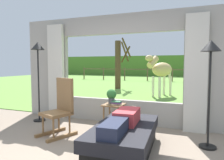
# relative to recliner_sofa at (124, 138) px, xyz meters

# --- Properties ---
(back_wall_with_window) EXTENTS (5.20, 0.12, 2.55)m
(back_wall_with_window) POSITION_rel_recliner_sofa_xyz_m (-0.64, 1.56, 1.03)
(back_wall_with_window) COLOR #9E998E
(back_wall_with_window) RESTS_ON ground_plane
(curtain_panel_left) EXTENTS (0.44, 0.10, 2.40)m
(curtain_panel_left) POSITION_rel_recliner_sofa_xyz_m (-2.33, 1.42, 0.98)
(curtain_panel_left) COLOR beige
(curtain_panel_left) RESTS_ON ground_plane
(curtain_panel_right) EXTENTS (0.44, 0.10, 2.40)m
(curtain_panel_right) POSITION_rel_recliner_sofa_xyz_m (1.05, 1.42, 0.98)
(curtain_panel_right) COLOR beige
(curtain_panel_right) RESTS_ON ground_plane
(outdoor_pasture_lawn) EXTENTS (36.00, 21.68, 0.02)m
(outdoor_pasture_lawn) POSITION_rel_recliner_sofa_xyz_m (-0.64, 12.46, -0.21)
(outdoor_pasture_lawn) COLOR olive
(outdoor_pasture_lawn) RESTS_ON ground_plane
(distant_hill_ridge) EXTENTS (36.00, 2.00, 2.40)m
(distant_hill_ridge) POSITION_rel_recliner_sofa_xyz_m (-0.64, 22.30, 0.98)
(distant_hill_ridge) COLOR #4D782D
(distant_hill_ridge) RESTS_ON ground_plane
(recliner_sofa) EXTENTS (1.01, 1.76, 0.42)m
(recliner_sofa) POSITION_rel_recliner_sofa_xyz_m (0.00, 0.00, 0.00)
(recliner_sofa) COLOR black
(recliner_sofa) RESTS_ON ground_plane
(reclining_person) EXTENTS (0.38, 1.44, 0.22)m
(reclining_person) POSITION_rel_recliner_sofa_xyz_m (-0.00, -0.05, 0.30)
(reclining_person) COLOR #B23338
(reclining_person) RESTS_ON recliner_sofa
(rocking_chair) EXTENTS (0.67, 0.80, 1.12)m
(rocking_chair) POSITION_rel_recliner_sofa_xyz_m (-1.41, 0.29, 0.33)
(rocking_chair) COLOR brown
(rocking_chair) RESTS_ON ground_plane
(side_table) EXTENTS (0.44, 0.44, 0.52)m
(side_table) POSITION_rel_recliner_sofa_xyz_m (-0.61, 1.12, 0.21)
(side_table) COLOR brown
(side_table) RESTS_ON ground_plane
(potted_plant) EXTENTS (0.22, 0.22, 0.32)m
(potted_plant) POSITION_rel_recliner_sofa_xyz_m (-0.69, 1.18, 0.48)
(potted_plant) COLOR #4C5156
(potted_plant) RESTS_ON side_table
(book_stack) EXTENTS (0.21, 0.15, 0.08)m
(book_stack) POSITION_rel_recliner_sofa_xyz_m (-0.52, 1.06, 0.34)
(book_stack) COLOR beige
(book_stack) RESTS_ON side_table
(floor_lamp_left) EXTENTS (0.32, 0.32, 1.92)m
(floor_lamp_left) POSITION_rel_recliner_sofa_xyz_m (-2.51, 0.95, 1.33)
(floor_lamp_left) COLOR black
(floor_lamp_left) RESTS_ON ground_plane
(floor_lamp_right) EXTENTS (0.32, 0.32, 1.78)m
(floor_lamp_right) POSITION_rel_recliner_sofa_xyz_m (1.26, 0.64, 1.22)
(floor_lamp_right) COLOR black
(floor_lamp_right) RESTS_ON ground_plane
(horse) EXTENTS (1.10, 1.77, 1.73)m
(horse) POSITION_rel_recliner_sofa_xyz_m (-0.32, 5.98, 0.94)
(horse) COLOR tan
(horse) RESTS_ON outdoor_pasture_lawn
(pasture_tree) EXTENTS (0.91, 1.40, 2.76)m
(pasture_tree) POSITION_rel_recliner_sofa_xyz_m (-2.96, 8.00, 1.22)
(pasture_tree) COLOR #4C3823
(pasture_tree) RESTS_ON outdoor_pasture_lawn
(pasture_fence_line) EXTENTS (16.10, 0.10, 1.10)m
(pasture_fence_line) POSITION_rel_recliner_sofa_xyz_m (-0.64, 14.24, 0.53)
(pasture_fence_line) COLOR brown
(pasture_fence_line) RESTS_ON outdoor_pasture_lawn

